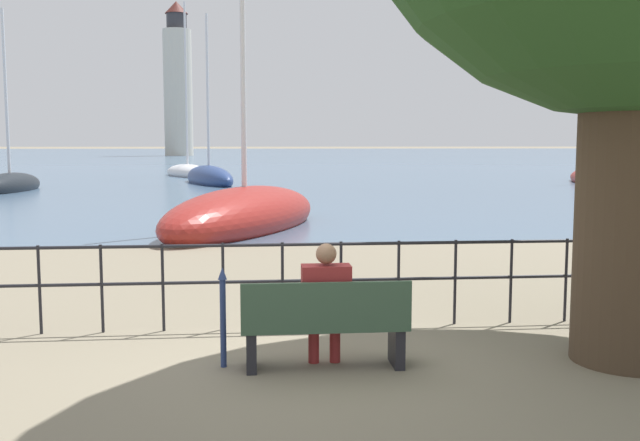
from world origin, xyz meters
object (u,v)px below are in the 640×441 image
(park_bench, at_px, (325,327))
(sailboat_4, at_px, (597,178))
(closed_umbrella, at_px, (223,312))
(seated_person_left, at_px, (326,299))
(sailboat_2, at_px, (245,216))
(sailboat_1, at_px, (209,178))
(sailboat_5, at_px, (10,185))
(harbor_lighthouse, at_px, (178,85))
(sailboat_3, at_px, (188,172))

(park_bench, distance_m, sailboat_4, 36.95)
(closed_umbrella, bearing_deg, seated_person_left, -4.91)
(closed_umbrella, relative_size, sailboat_2, 0.12)
(sailboat_1, height_order, sailboat_5, sailboat_1)
(harbor_lighthouse, bearing_deg, sailboat_4, -70.75)
(seated_person_left, xyz_separation_m, sailboat_2, (-0.93, 11.77, -0.35))
(seated_person_left, xyz_separation_m, sailboat_3, (-5.11, 42.01, -0.37))
(sailboat_4, xyz_separation_m, sailboat_5, (-30.75, -4.12, 0.02))
(sailboat_1, distance_m, sailboat_3, 9.32)
(sailboat_5, relative_size, harbor_lighthouse, 0.32)
(seated_person_left, distance_m, harbor_lighthouse, 126.95)
(sailboat_2, distance_m, harbor_lighthouse, 115.25)
(sailboat_1, bearing_deg, seated_person_left, -102.67)
(harbor_lighthouse, bearing_deg, sailboat_2, -83.42)
(sailboat_1, bearing_deg, park_bench, -102.70)
(sailboat_1, relative_size, sailboat_4, 1.03)
(sailboat_2, height_order, sailboat_3, sailboat_3)
(seated_person_left, distance_m, closed_umbrella, 1.03)
(park_bench, bearing_deg, sailboat_5, 113.47)
(sailboat_5, bearing_deg, park_bench, -62.00)
(seated_person_left, height_order, sailboat_3, sailboat_3)
(park_bench, relative_size, seated_person_left, 1.32)
(closed_umbrella, xyz_separation_m, sailboat_3, (-4.09, 41.92, -0.24))
(sailboat_1, height_order, harbor_lighthouse, harbor_lighthouse)
(park_bench, bearing_deg, sailboat_1, 95.40)
(seated_person_left, relative_size, closed_umbrella, 1.24)
(sailboat_3, height_order, harbor_lighthouse, harbor_lighthouse)
(closed_umbrella, xyz_separation_m, sailboat_4, (19.71, 31.71, -0.29))
(harbor_lighthouse, bearing_deg, sailboat_5, -88.82)
(sailboat_5, bearing_deg, seated_person_left, -61.92)
(sailboat_2, xyz_separation_m, sailboat_5, (-11.13, 15.91, -0.04))
(sailboat_3, bearing_deg, sailboat_2, -106.50)
(closed_umbrella, distance_m, sailboat_1, 32.88)
(seated_person_left, bearing_deg, harbor_lighthouse, 96.39)
(park_bench, distance_m, seated_person_left, 0.27)
(seated_person_left, bearing_deg, sailboat_1, 95.43)
(sailboat_1, bearing_deg, sailboat_3, 84.16)
(park_bench, relative_size, closed_umbrella, 1.64)
(park_bench, height_order, sailboat_2, sailboat_2)
(sailboat_2, xyz_separation_m, sailboat_4, (19.63, 20.03, -0.06))
(seated_person_left, height_order, sailboat_5, sailboat_5)
(park_bench, relative_size, sailboat_2, 0.19)
(closed_umbrella, relative_size, harbor_lighthouse, 0.04)
(closed_umbrella, relative_size, sailboat_4, 0.11)
(sailboat_5, xyz_separation_m, harbor_lighthouse, (-2.01, 97.91, 12.52))
(park_bench, xyz_separation_m, sailboat_3, (-5.10, 42.08, -0.11))
(park_bench, xyz_separation_m, closed_umbrella, (-1.01, 0.16, 0.14))
(sailboat_2, xyz_separation_m, harbor_lighthouse, (-13.14, 113.82, 12.48))
(sailboat_1, xyz_separation_m, sailboat_3, (-1.98, 9.11, -0.01))
(sailboat_2, height_order, sailboat_4, sailboat_4)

